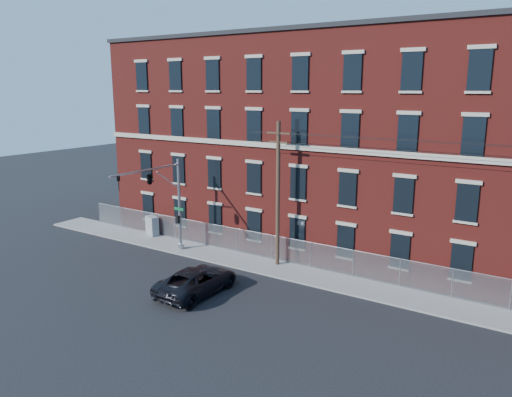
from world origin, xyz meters
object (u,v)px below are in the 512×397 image
object	(u,v)px
traffic_signal_mast	(157,187)
pickup_truck	(197,281)
utility_cabinet	(152,226)
utility_pole_near	(278,192)

from	to	relation	value
traffic_signal_mast	pickup_truck	bearing A→B (deg)	-27.97
traffic_signal_mast	pickup_truck	world-z (taller)	traffic_signal_mast
pickup_truck	utility_cabinet	xyz separation A→B (m)	(-10.82, 7.17, 0.11)
utility_pole_near	utility_cabinet	bearing A→B (deg)	178.17
utility_cabinet	utility_pole_near	bearing A→B (deg)	17.36
pickup_truck	utility_cabinet	bearing A→B (deg)	-32.81
traffic_signal_mast	utility_cabinet	size ratio (longest dim) A/B	4.39
traffic_signal_mast	pickup_truck	size ratio (longest dim) A/B	1.21
utility_pole_near	utility_cabinet	size ratio (longest dim) A/B	6.27
utility_cabinet	pickup_truck	bearing A→B (deg)	-14.35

